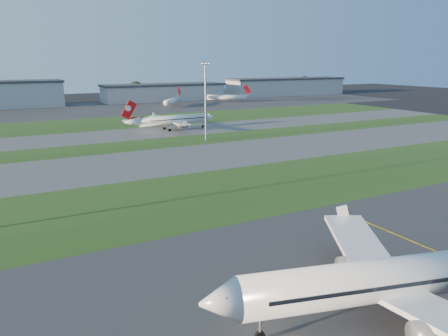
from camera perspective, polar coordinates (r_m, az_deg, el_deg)
grass_strip_a at (r=93.90m, az=4.28°, el=-2.47°), size 300.00×34.00×0.01m
taxiway_a at (r=122.14m, az=-4.01°, el=1.38°), size 300.00×32.00×0.01m
grass_strip_b at (r=144.88m, az=-8.08°, el=3.26°), size 300.00×18.00×0.01m
taxiway_b at (r=165.43m, az=-10.72°, el=4.47°), size 300.00×26.00×0.01m
grass_strip_c at (r=196.85m, az=-13.65°, el=5.80°), size 300.00×40.00×0.01m
apron_far at (r=255.00m, az=-17.13°, el=7.35°), size 400.00×80.00×0.01m
airliner_parked at (r=49.60m, az=22.26°, el=-13.21°), size 41.85×35.07×13.29m
airliner_taxiing at (r=171.09m, az=-6.58°, el=6.24°), size 35.50×30.07×11.07m
mini_jet_near at (r=260.94m, az=-6.68°, el=8.72°), size 19.45×23.24×9.48m
mini_jet_far at (r=285.16m, az=0.44°, el=9.25°), size 26.75×13.68×9.48m
light_mast_centre at (r=146.89m, az=-2.43°, el=9.36°), size 3.20×0.70×25.80m
hangar_east at (r=298.25m, az=-7.84°, el=9.78°), size 81.60×23.00×11.20m
hangar_far_east at (r=345.85m, az=8.13°, el=10.49°), size 96.90×23.00×13.20m
tree_mid_west at (r=292.07m, az=-22.71°, el=8.80°), size 9.90×9.90×10.80m
tree_mid_east at (r=306.65m, az=-11.45°, el=9.97°), size 11.55×11.55×12.60m
tree_east at (r=334.35m, az=1.25°, el=10.42°), size 10.45×10.45×11.40m
tree_far_east at (r=376.66m, az=10.44°, el=10.79°), size 12.65×12.65×13.80m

